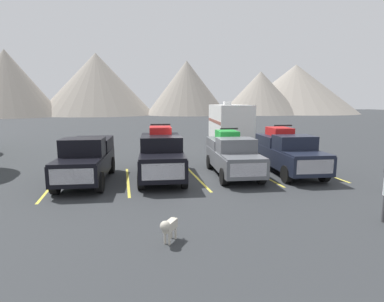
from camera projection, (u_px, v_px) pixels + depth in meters
The scene contains 13 objects.
ground_plane at pixel (197, 178), 15.52m from camera, with size 240.00×240.00×0.00m, color #2D3033.
pickup_truck_a at pixel (87, 158), 14.69m from camera, with size 2.53×5.55×2.18m.
pickup_truck_b at pixel (161, 154), 15.55m from camera, with size 2.65×5.85×2.66m.
pickup_truck_c at pixel (232, 154), 16.07m from camera, with size 2.49×5.42×2.41m.
pickup_truck_d at pixel (288, 152), 16.49m from camera, with size 2.60×5.49×2.55m.
lot_stripe_a at pixel (52, 185), 14.18m from camera, with size 0.12×5.50×0.01m, color gold.
lot_stripe_b at pixel (128, 181), 14.93m from camera, with size 0.12×5.50×0.01m, color gold.
lot_stripe_c at pixel (196, 177), 15.69m from camera, with size 0.12×5.50×0.01m, color gold.
lot_stripe_d at pixel (259, 174), 16.44m from camera, with size 0.12×5.50×0.01m, color gold.
lot_stripe_e at pixel (315, 170), 17.19m from camera, with size 0.12×5.50×0.01m, color gold.
camper_trailer_a at pixel (229, 123), 26.17m from camera, with size 3.61×8.34×3.85m.
dog at pixel (168, 227), 8.30m from camera, with size 0.55×0.72×0.70m.
mountain_ridge at pixel (172, 88), 92.86m from camera, with size 142.67×40.90×17.88m.
Camera 1 is at (-3.61, -14.68, 3.81)m, focal length 28.72 mm.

